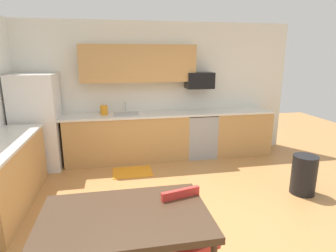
{
  "coord_description": "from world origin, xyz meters",
  "views": [
    {
      "loc": [
        -0.78,
        -3.06,
        2.04
      ],
      "look_at": [
        0.0,
        1.0,
        1.0
      ],
      "focal_mm": 29.82,
      "sensor_mm": 36.0,
      "label": 1
    }
  ],
  "objects_px": {
    "oven_range": "(199,134)",
    "dining_table": "(125,221)",
    "refrigerator": "(37,122)",
    "kettle": "(104,111)",
    "trash_bin": "(304,175)",
    "microwave": "(199,80)",
    "chair_near_table": "(186,229)"
  },
  "relations": [
    {
      "from": "oven_range",
      "to": "kettle",
      "type": "distance_m",
      "value": 1.99
    },
    {
      "from": "oven_range",
      "to": "microwave",
      "type": "xyz_separation_m",
      "value": [
        0.0,
        0.1,
        1.1
      ]
    },
    {
      "from": "microwave",
      "to": "kettle",
      "type": "distance_m",
      "value": 1.99
    },
    {
      "from": "refrigerator",
      "to": "trash_bin",
      "type": "bearing_deg",
      "value": -23.87
    },
    {
      "from": "dining_table",
      "to": "kettle",
      "type": "distance_m",
      "value": 3.34
    },
    {
      "from": "oven_range",
      "to": "dining_table",
      "type": "height_order",
      "value": "oven_range"
    },
    {
      "from": "microwave",
      "to": "oven_range",
      "type": "bearing_deg",
      "value": -90.0
    },
    {
      "from": "oven_range",
      "to": "kettle",
      "type": "bearing_deg",
      "value": 178.5
    },
    {
      "from": "dining_table",
      "to": "kettle",
      "type": "bearing_deg",
      "value": 94.36
    },
    {
      "from": "chair_near_table",
      "to": "trash_bin",
      "type": "bearing_deg",
      "value": 30.36
    },
    {
      "from": "trash_bin",
      "to": "kettle",
      "type": "bearing_deg",
      "value": 146.45
    },
    {
      "from": "dining_table",
      "to": "kettle",
      "type": "xyz_separation_m",
      "value": [
        -0.25,
        3.32,
        0.31
      ]
    },
    {
      "from": "oven_range",
      "to": "microwave",
      "type": "height_order",
      "value": "microwave"
    },
    {
      "from": "microwave",
      "to": "chair_near_table",
      "type": "relative_size",
      "value": 0.64
    },
    {
      "from": "microwave",
      "to": "trash_bin",
      "type": "xyz_separation_m",
      "value": [
        1.06,
        -2.02,
        -1.26
      ]
    },
    {
      "from": "oven_range",
      "to": "trash_bin",
      "type": "height_order",
      "value": "oven_range"
    },
    {
      "from": "oven_range",
      "to": "kettle",
      "type": "xyz_separation_m",
      "value": [
        -1.91,
        0.05,
        0.56
      ]
    },
    {
      "from": "oven_range",
      "to": "trash_bin",
      "type": "xyz_separation_m",
      "value": [
        1.06,
        -1.92,
        -0.16
      ]
    },
    {
      "from": "refrigerator",
      "to": "trash_bin",
      "type": "distance_m",
      "value": 4.58
    },
    {
      "from": "chair_near_table",
      "to": "refrigerator",
      "type": "bearing_deg",
      "value": 122.51
    },
    {
      "from": "refrigerator",
      "to": "chair_near_table",
      "type": "xyz_separation_m",
      "value": [
        1.98,
        -3.11,
        -0.36
      ]
    },
    {
      "from": "dining_table",
      "to": "microwave",
      "type": "bearing_deg",
      "value": 63.79
    },
    {
      "from": "dining_table",
      "to": "trash_bin",
      "type": "bearing_deg",
      "value": 26.46
    },
    {
      "from": "refrigerator",
      "to": "trash_bin",
      "type": "relative_size",
      "value": 2.89
    },
    {
      "from": "refrigerator",
      "to": "microwave",
      "type": "xyz_separation_m",
      "value": [
        3.1,
        0.18,
        0.69
      ]
    },
    {
      "from": "microwave",
      "to": "chair_near_table",
      "type": "distance_m",
      "value": 3.63
    },
    {
      "from": "refrigerator",
      "to": "chair_near_table",
      "type": "relative_size",
      "value": 2.04
    },
    {
      "from": "microwave",
      "to": "dining_table",
      "type": "bearing_deg",
      "value": -116.21
    },
    {
      "from": "trash_bin",
      "to": "microwave",
      "type": "bearing_deg",
      "value": 117.62
    },
    {
      "from": "refrigerator",
      "to": "kettle",
      "type": "bearing_deg",
      "value": 6.26
    },
    {
      "from": "refrigerator",
      "to": "kettle",
      "type": "height_order",
      "value": "refrigerator"
    },
    {
      "from": "oven_range",
      "to": "microwave",
      "type": "bearing_deg",
      "value": 90.0
    }
  ]
}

